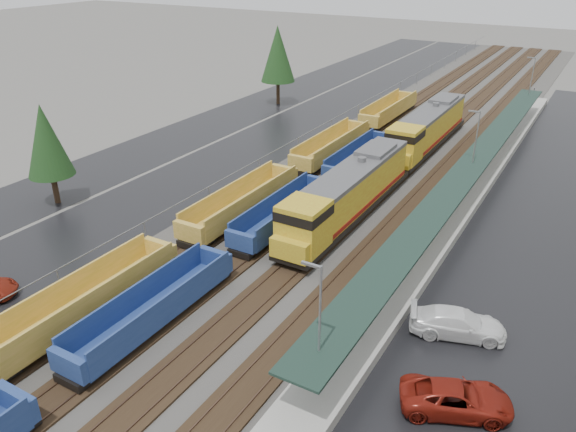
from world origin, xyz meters
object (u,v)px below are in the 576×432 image
at_px(locomotive_lead, 347,194).
at_px(parked_car_east_c, 458,323).
at_px(parked_car_east_b, 456,398).
at_px(well_string_yellow, 176,246).
at_px(locomotive_trail, 426,129).
at_px(well_string_blue, 153,310).

xyz_separation_m(locomotive_lead, parked_car_east_c, (12.10, -10.46, -1.68)).
bearing_deg(parked_car_east_b, well_string_yellow, 55.08).
xyz_separation_m(locomotive_trail, well_string_yellow, (-8.00, -33.01, -1.30)).
bearing_deg(well_string_yellow, parked_car_east_c, 4.41).
height_order(locomotive_lead, locomotive_trail, same).
bearing_deg(well_string_blue, locomotive_trail, 84.25).
height_order(locomotive_trail, parked_car_east_c, locomotive_trail).
bearing_deg(parked_car_east_c, locomotive_trail, 2.88).
bearing_deg(locomotive_trail, well_string_yellow, -103.62).
bearing_deg(well_string_blue, parked_car_east_c, 27.25).
bearing_deg(locomotive_trail, locomotive_lead, -90.00).
bearing_deg(well_string_blue, well_string_yellow, 120.68).
height_order(well_string_yellow, parked_car_east_c, well_string_yellow).
height_order(well_string_yellow, well_string_blue, well_string_yellow).
bearing_deg(parked_car_east_b, well_string_blue, 74.06).
bearing_deg(locomotive_lead, locomotive_trail, 90.00).
bearing_deg(well_string_yellow, parked_car_east_b, -11.80).
distance_m(well_string_yellow, parked_car_east_c, 20.16).
xyz_separation_m(locomotive_lead, well_string_yellow, (-8.00, -12.01, -1.30)).
distance_m(well_string_blue, parked_car_east_b, 17.78).
distance_m(locomotive_trail, well_string_yellow, 33.99).
bearing_deg(well_string_yellow, locomotive_lead, 56.34).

